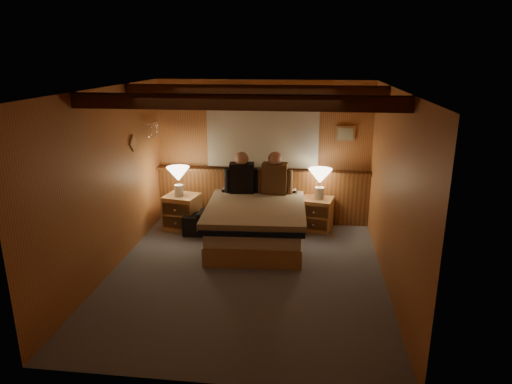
% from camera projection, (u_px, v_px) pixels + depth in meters
% --- Properties ---
extents(floor, '(4.20, 4.20, 0.00)m').
position_uv_depth(floor, '(246.00, 274.00, 6.03)').
color(floor, slate).
rests_on(floor, ground).
extents(ceiling, '(4.20, 4.20, 0.00)m').
position_uv_depth(ceiling, '(244.00, 89.00, 5.33)').
color(ceiling, '#BB8746').
rests_on(ceiling, wall_back).
extents(wall_back, '(3.60, 0.00, 3.60)m').
position_uv_depth(wall_back, '(263.00, 153.00, 7.67)').
color(wall_back, '#B77442').
rests_on(wall_back, floor).
extents(wall_left, '(0.00, 4.20, 4.20)m').
position_uv_depth(wall_left, '(107.00, 183.00, 5.89)').
color(wall_left, '#B77442').
rests_on(wall_left, floor).
extents(wall_right, '(0.00, 4.20, 4.20)m').
position_uv_depth(wall_right, '(393.00, 193.00, 5.47)').
color(wall_right, '#B77442').
rests_on(wall_right, floor).
extents(wall_front, '(3.60, 0.00, 3.60)m').
position_uv_depth(wall_front, '(208.00, 260.00, 3.69)').
color(wall_front, '#B77442').
rests_on(wall_front, floor).
extents(wainscot, '(3.60, 0.23, 0.94)m').
position_uv_depth(wainscot, '(262.00, 194.00, 7.82)').
color(wainscot, brown).
rests_on(wainscot, wall_back).
extents(curtain_window, '(2.18, 0.09, 1.11)m').
position_uv_depth(curtain_window, '(262.00, 134.00, 7.51)').
color(curtain_window, '#3E1F0F').
rests_on(curtain_window, wall_back).
extents(ceiling_beams, '(3.60, 1.65, 0.16)m').
position_uv_depth(ceiling_beams, '(246.00, 96.00, 5.50)').
color(ceiling_beams, '#3E1F0F').
rests_on(ceiling_beams, ceiling).
extents(coat_rail, '(0.05, 0.55, 0.24)m').
position_uv_depth(coat_rail, '(152.00, 128.00, 7.24)').
color(coat_rail, white).
rests_on(coat_rail, wall_left).
extents(framed_print, '(0.30, 0.04, 0.25)m').
position_uv_depth(framed_print, '(345.00, 134.00, 7.40)').
color(framed_print, tan).
rests_on(framed_print, wall_back).
extents(bed, '(1.54, 1.92, 0.63)m').
position_uv_depth(bed, '(256.00, 223.00, 6.94)').
color(bed, tan).
rests_on(bed, floor).
extents(nightstand_left, '(0.60, 0.55, 0.57)m').
position_uv_depth(nightstand_left, '(182.00, 212.00, 7.56)').
color(nightstand_left, tan).
rests_on(nightstand_left, floor).
extents(nightstand_right, '(0.57, 0.53, 0.54)m').
position_uv_depth(nightstand_right, '(317.00, 214.00, 7.51)').
color(nightstand_right, tan).
rests_on(nightstand_right, floor).
extents(lamp_left, '(0.37, 0.37, 0.48)m').
position_uv_depth(lamp_left, '(178.00, 176.00, 7.35)').
color(lamp_left, silver).
rests_on(lamp_left, nightstand_left).
extents(lamp_right, '(0.38, 0.38, 0.50)m').
position_uv_depth(lamp_right, '(320.00, 178.00, 7.33)').
color(lamp_right, silver).
rests_on(lamp_right, nightstand_right).
extents(person_left, '(0.57, 0.26, 0.70)m').
position_uv_depth(person_left, '(242.00, 176.00, 7.36)').
color(person_left, black).
rests_on(person_left, bed).
extents(person_right, '(0.58, 0.25, 0.71)m').
position_uv_depth(person_right, '(275.00, 176.00, 7.31)').
color(person_right, '#523720').
rests_on(person_right, bed).
extents(duffel_bag, '(0.55, 0.33, 0.39)m').
position_uv_depth(duffel_bag, '(201.00, 224.00, 7.33)').
color(duffel_bag, black).
rests_on(duffel_bag, floor).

